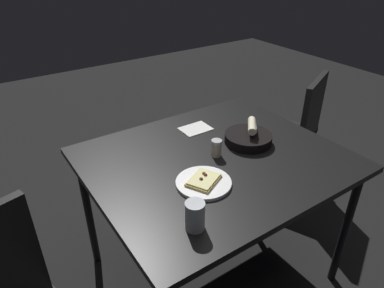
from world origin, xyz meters
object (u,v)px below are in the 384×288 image
(pepper_shaker, at_px, (216,149))
(pizza_plate, at_px, (204,182))
(chair_far, at_px, (292,127))
(dining_table, at_px, (215,168))
(beer_glass, at_px, (195,217))
(bread_basket, at_px, (249,137))

(pepper_shaker, bearing_deg, pizza_plate, -140.47)
(pizza_plate, xyz_separation_m, chair_far, (1.12, 0.47, -0.27))
(chair_far, bearing_deg, dining_table, -160.56)
(dining_table, height_order, pepper_shaker, pepper_shaker)
(pepper_shaker, relative_size, chair_far, 0.09)
(chair_far, bearing_deg, beer_glass, -152.76)
(pizza_plate, xyz_separation_m, bread_basket, (0.39, 0.16, 0.02))
(pizza_plate, bearing_deg, pepper_shaker, 39.53)
(pizza_plate, bearing_deg, dining_table, 39.57)
(bread_basket, bearing_deg, pepper_shaker, -177.10)
(dining_table, distance_m, bread_basket, 0.24)
(dining_table, xyz_separation_m, bread_basket, (0.22, 0.02, 0.09))
(beer_glass, bearing_deg, pepper_shaker, 43.71)
(pizza_plate, distance_m, beer_glass, 0.26)
(bread_basket, distance_m, beer_glass, 0.67)
(pizza_plate, height_order, chair_far, chair_far)
(dining_table, bearing_deg, bread_basket, 4.93)
(dining_table, distance_m, beer_glass, 0.49)
(bread_basket, bearing_deg, chair_far, 23.53)
(dining_table, height_order, chair_far, chair_far)
(pizza_plate, bearing_deg, bread_basket, 22.05)
(beer_glass, relative_size, pepper_shaker, 1.33)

